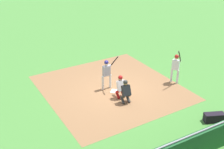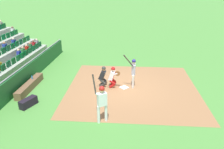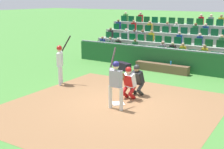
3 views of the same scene
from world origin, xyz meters
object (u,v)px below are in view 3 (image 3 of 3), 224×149
home_plate_umpire (137,78)px  dugout_bench (162,68)px  batter_at_plate (116,80)px  water_bottle_on_bench (171,63)px  on_deck_batter (60,60)px  catcher_crouching (129,81)px  equipment_duffel_bag (124,66)px  home_plate_marker (118,103)px

home_plate_umpire → dugout_bench: (0.86, -4.24, -0.49)m
batter_at_plate → water_bottle_on_bench: size_ratio=10.57×
water_bottle_on_bench → dugout_bench: bearing=5.2°
batter_at_plate → on_deck_batter: 4.04m
catcher_crouching → equipment_duffel_bag: size_ratio=1.39×
batter_at_plate → equipment_duffel_bag: size_ratio=2.25×
catcher_crouching → water_bottle_on_bench: size_ratio=6.54×
home_plate_umpire → catcher_crouching: bearing=85.1°
home_plate_umpire → water_bottle_on_bench: (0.37, -4.29, -0.17)m
catcher_crouching → home_plate_marker: bearing=86.8°
home_plate_marker → catcher_crouching: (-0.04, -0.69, 0.71)m
catcher_crouching → water_bottle_on_bench: 4.90m
catcher_crouching → home_plate_umpire: catcher_crouching is taller
home_plate_umpire → water_bottle_on_bench: 4.31m
water_bottle_on_bench → home_plate_marker: bearing=92.9°
dugout_bench → water_bottle_on_bench: bearing=-174.8°
home_plate_umpire → equipment_duffel_bag: (2.74, -3.44, -0.49)m
batter_at_plate → catcher_crouching: 1.27m
batter_at_plate → water_bottle_on_bench: (0.51, -6.09, -0.54)m
dugout_bench → home_plate_umpire: bearing=101.5°
catcher_crouching → on_deck_batter: 3.65m
batter_at_plate → home_plate_umpire: (0.14, -1.80, -0.37)m
home_plate_marker → catcher_crouching: size_ratio=0.34×
dugout_bench → on_deck_batter: size_ratio=1.34×
catcher_crouching → dugout_bench: bearing=-80.5°
dugout_bench → equipment_duffel_bag: 2.04m
home_plate_umpire → batter_at_plate: bearing=94.3°
home_plate_umpire → dugout_bench: size_ratio=0.44×
batter_at_plate → equipment_duffel_bag: bearing=-61.2°
water_bottle_on_bench → equipment_duffel_bag: (2.37, 0.85, -0.33)m
dugout_bench → equipment_duffel_bag: bearing=23.1°
equipment_duffel_bag → dugout_bench: bearing=-134.2°
catcher_crouching → equipment_duffel_bag: 4.88m
home_plate_marker → equipment_duffel_bag: bearing=-60.7°
on_deck_batter → home_plate_umpire: bearing=-172.4°
home_plate_marker → home_plate_umpire: bearing=-94.0°
batter_at_plate → dugout_bench: size_ratio=0.71×
batter_at_plate → catcher_crouching: (0.19, -1.20, -0.35)m
batter_at_plate → dugout_bench: batter_at_plate is taller
dugout_bench → catcher_crouching: bearing=99.5°
catcher_crouching → home_plate_umpire: (-0.05, -0.59, -0.02)m
dugout_bench → on_deck_batter: 5.58m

